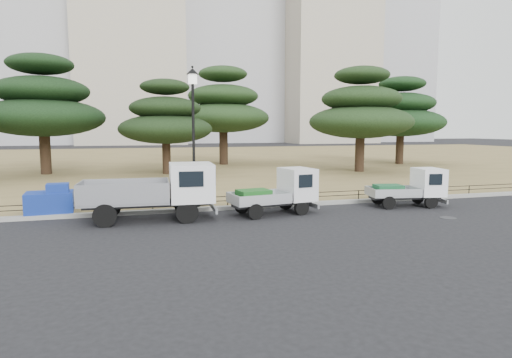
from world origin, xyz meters
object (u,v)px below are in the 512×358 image
object	(u,v)px
truck_large	(157,189)
street_lamp	(193,114)
truck_kei_rear	(411,187)
tarp_pile	(50,201)
truck_kei_front	(279,191)

from	to	relation	value
truck_large	street_lamp	world-z (taller)	street_lamp
truck_large	truck_kei_rear	xyz separation A→B (m)	(10.53, -0.13, -0.32)
street_lamp	tarp_pile	bearing A→B (deg)	177.22
truck_kei_front	truck_kei_rear	bearing A→B (deg)	-9.05
truck_large	truck_kei_front	bearing A→B (deg)	1.40
truck_kei_rear	street_lamp	bearing A→B (deg)	179.73
truck_kei_front	truck_kei_rear	xyz separation A→B (m)	(5.92, -0.02, -0.06)
truck_kei_front	street_lamp	world-z (taller)	street_lamp
truck_large	street_lamp	size ratio (longest dim) A/B	0.86
truck_kei_front	tarp_pile	size ratio (longest dim) A/B	1.98
truck_large	truck_kei_front	xyz separation A→B (m)	(4.61, -0.11, -0.26)
truck_large	truck_kei_rear	bearing A→B (deg)	2.04
truck_kei_front	street_lamp	distance (m)	4.58
street_lamp	tarp_pile	world-z (taller)	street_lamp
truck_kei_front	street_lamp	size ratio (longest dim) A/B	0.63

